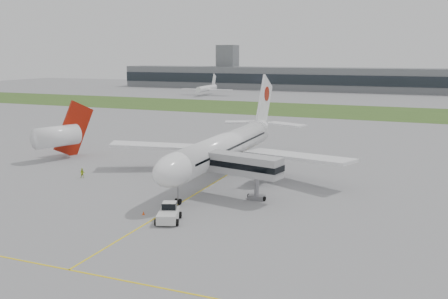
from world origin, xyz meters
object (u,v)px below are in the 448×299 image
at_px(ground_crew_near, 165,214).
at_px(pushback_tug, 169,213).
at_px(airliner, 227,145).
at_px(jet_bridge, 232,164).
at_px(neighbor_aircraft, 59,135).

bearing_deg(ground_crew_near, pushback_tug, 162.06).
bearing_deg(pushback_tug, airliner, 75.30).
bearing_deg(ground_crew_near, jet_bridge, -109.97).
bearing_deg(airliner, neighbor_aircraft, 179.60).
xyz_separation_m(airliner, neighbor_aircraft, (-38.86, 0.27, -0.54)).
bearing_deg(pushback_tug, ground_crew_near, 144.94).
xyz_separation_m(airliner, ground_crew_near, (1.60, -26.88, -4.77)).
height_order(ground_crew_near, neighbor_aircraft, neighbor_aircraft).
relative_size(jet_bridge, neighbor_aircraft, 0.99).
bearing_deg(jet_bridge, ground_crew_near, -95.63).
distance_m(jet_bridge, ground_crew_near, 15.39).
height_order(pushback_tug, jet_bridge, jet_bridge).
xyz_separation_m(ground_crew_near, neighbor_aircraft, (-40.47, 27.15, 4.23)).
xyz_separation_m(airliner, jet_bridge, (6.05, -12.83, -0.36)).
bearing_deg(neighbor_aircraft, pushback_tug, -12.83).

